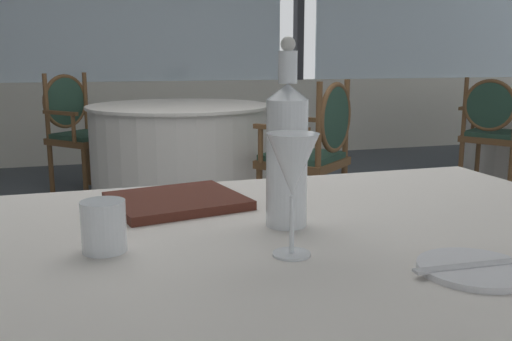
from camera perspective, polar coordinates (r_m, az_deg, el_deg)
The scene contains 12 objects.
ground_plane at distance 2.62m, azimuth -4.46°, elevation -13.15°, with size 15.30×15.30×0.00m, color #4C5156.
window_wall_far at distance 6.13m, azimuth -12.51°, elevation 12.04°, with size 11.77×0.14×3.00m.
side_plate at distance 0.93m, azimuth 21.34°, elevation -9.32°, with size 0.17×0.17×0.01m, color white.
butter_knife at distance 0.93m, azimuth 21.37°, elevation -9.02°, with size 0.20×0.02×0.00m, color silver.
water_bottle at distance 1.07m, azimuth 3.17°, elevation 1.98°, with size 0.08×0.08×0.36m.
wine_glass at distance 0.90m, azimuth 3.76°, elevation 0.32°, with size 0.09×0.09×0.20m.
water_tumbler at distance 0.98m, azimuth -15.25°, elevation -5.50°, with size 0.08×0.08×0.09m, color white.
menu_book at distance 1.26m, azimuth -8.08°, elevation -3.08°, with size 0.28×0.24×0.02m, color #512319.
background_table_0 at distance 4.09m, azimuth -7.69°, elevation 1.33°, with size 1.30×1.30×0.76m.
dining_chair_0_0 at distance 4.82m, azimuth -17.78°, elevation 4.57°, with size 0.66×0.65×0.97m.
dining_chair_0_1 at distance 3.48m, azimuth 6.11°, elevation 2.63°, with size 0.66×0.65×0.96m.
dining_chair_1_1 at distance 4.99m, azimuth 23.01°, elevation 4.25°, with size 0.64×0.65×0.94m.
Camera 1 is at (-0.50, -2.34, 1.09)m, focal length 39.24 mm.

